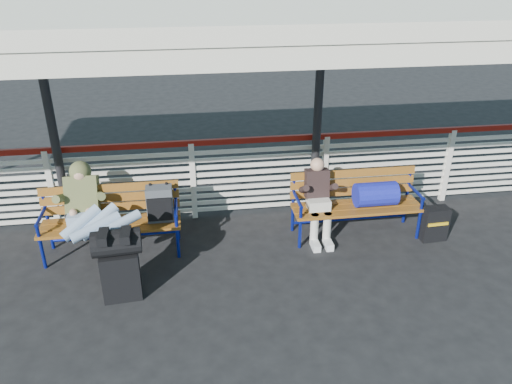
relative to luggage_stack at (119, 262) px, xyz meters
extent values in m
plane|color=black|center=(0.90, -0.07, -0.49)|extent=(60.00, 60.00, 0.00)
cube|color=silver|center=(0.90, 1.83, 0.11)|extent=(12.00, 0.04, 1.04)
cube|color=maroon|center=(0.90, 1.83, 0.71)|extent=(12.00, 0.06, 0.08)
cube|color=silver|center=(0.90, 0.83, 2.59)|extent=(12.60, 3.60, 0.16)
cube|color=silver|center=(0.90, -0.92, 2.46)|extent=(12.60, 0.06, 0.30)
cylinder|color=black|center=(-0.90, 1.68, 1.01)|extent=(0.12, 0.12, 3.00)
cylinder|color=black|center=(2.70, 1.68, 1.01)|extent=(0.12, 0.12, 3.00)
cube|color=black|center=(0.00, 0.00, -0.19)|extent=(0.45, 0.29, 0.59)
cylinder|color=black|center=(0.00, 0.00, 0.26)|extent=(0.56, 0.34, 0.30)
cube|color=#8F551B|center=(-0.20, 0.95, -0.04)|extent=(1.80, 0.50, 0.04)
cube|color=#8F551B|center=(-0.20, 1.21, 0.23)|extent=(1.80, 0.10, 0.40)
cylinder|color=#0D1C97|center=(-1.05, 0.75, -0.26)|extent=(0.04, 0.04, 0.45)
cylinder|color=#0D1C97|center=(0.65, 0.75, -0.26)|extent=(0.04, 0.04, 0.45)
cylinder|color=#0D1C97|center=(-1.05, 1.22, -0.04)|extent=(0.04, 0.04, 0.90)
cylinder|color=#0D1C97|center=(0.65, 1.22, -0.04)|extent=(0.04, 0.04, 0.90)
cube|color=#505458|center=(0.45, 0.97, 0.22)|extent=(0.33, 0.21, 0.47)
cube|color=#8F551B|center=(3.14, 0.95, -0.04)|extent=(1.80, 0.50, 0.04)
cube|color=#8F551B|center=(3.14, 1.21, 0.23)|extent=(1.80, 0.10, 0.40)
cylinder|color=#0D1C97|center=(2.29, 0.75, -0.26)|extent=(0.04, 0.04, 0.45)
cylinder|color=#0D1C97|center=(3.99, 0.75, -0.26)|extent=(0.04, 0.04, 0.45)
cylinder|color=#0D1C97|center=(2.29, 1.22, -0.04)|extent=(0.04, 0.04, 0.90)
cylinder|color=#0D1C97|center=(3.99, 1.22, -0.04)|extent=(0.04, 0.04, 0.90)
cylinder|color=#110E88|center=(3.39, 0.95, 0.15)|extent=(0.58, 0.34, 0.34)
cube|color=#98B0CC|center=(-0.55, 1.00, 0.05)|extent=(0.36, 0.26, 0.18)
cube|color=#4C552D|center=(-0.55, 1.20, 0.31)|extent=(0.42, 0.38, 0.53)
sphere|color=#4C552D|center=(-0.55, 1.30, 0.59)|extent=(0.28, 0.28, 0.28)
sphere|color=tan|center=(-0.55, 1.26, 0.58)|extent=(0.21, 0.21, 0.21)
cube|color=black|center=(-0.12, -0.06, 0.38)|extent=(0.11, 0.27, 0.10)
cube|color=black|center=(0.12, -0.06, 0.38)|extent=(0.11, 0.27, 0.10)
cube|color=beige|center=(2.59, 0.98, 0.04)|extent=(0.30, 0.24, 0.16)
cube|color=black|center=(2.59, 1.12, 0.29)|extent=(0.32, 0.23, 0.42)
sphere|color=tan|center=(2.59, 1.14, 0.56)|extent=(0.19, 0.19, 0.19)
cylinder|color=beige|center=(2.50, 0.80, -0.25)|extent=(0.11, 0.11, 0.46)
cylinder|color=beige|center=(2.68, 0.80, -0.25)|extent=(0.11, 0.11, 0.46)
cube|color=silver|center=(2.50, 0.70, -0.44)|extent=(0.10, 0.24, 0.10)
cube|color=silver|center=(2.68, 0.70, -0.44)|extent=(0.10, 0.24, 0.10)
cube|color=black|center=(4.19, 0.70, -0.24)|extent=(0.36, 0.21, 0.49)
cube|color=gold|center=(4.19, 0.59, -0.19)|extent=(0.30, 0.04, 0.04)
camera|label=1|loc=(0.85, -4.92, 3.20)|focal=35.00mm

